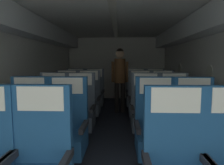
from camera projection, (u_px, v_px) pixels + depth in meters
ground at (113, 134)px, 3.69m from camera, size 3.68×7.45×0.02m
fuselage_shell at (114, 47)px, 3.78m from camera, size 3.56×7.10×2.21m
seat_b_left_window at (28, 130)px, 2.45m from camera, size 0.51×0.50×1.14m
seat_b_left_aisle at (66, 131)px, 2.42m from camera, size 0.51×0.50×1.14m
seat_b_right_aisle at (195, 133)px, 2.37m from camera, size 0.51×0.50×1.14m
seat_b_right_window at (156, 132)px, 2.41m from camera, size 0.51×0.50×1.14m
seat_c_left_window at (53, 112)px, 3.34m from camera, size 0.51×0.50×1.14m
seat_c_left_aisle at (80, 112)px, 3.31m from camera, size 0.51×0.50×1.14m
seat_c_right_aisle at (175, 113)px, 3.26m from camera, size 0.51×0.50×1.14m
seat_c_right_window at (146, 113)px, 3.28m from camera, size 0.51×0.50×1.14m
seat_d_left_window at (66, 101)px, 4.21m from camera, size 0.51×0.50×1.14m
seat_d_left_aisle at (89, 102)px, 4.19m from camera, size 0.51×0.50×1.14m
seat_d_right_aisle at (163, 102)px, 4.12m from camera, size 0.51×0.50×1.14m
seat_d_right_window at (140, 102)px, 4.14m from camera, size 0.51×0.50×1.14m
seat_e_left_window at (75, 94)px, 5.09m from camera, size 0.51×0.50×1.14m
seat_e_left_aisle at (94, 94)px, 5.08m from camera, size 0.51×0.50×1.14m
seat_e_right_aisle at (155, 95)px, 5.02m from camera, size 0.51×0.50×1.14m
seat_e_right_window at (136, 95)px, 5.03m from camera, size 0.51×0.50×1.14m
flight_attendant at (120, 73)px, 5.08m from camera, size 0.43×0.28×1.65m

